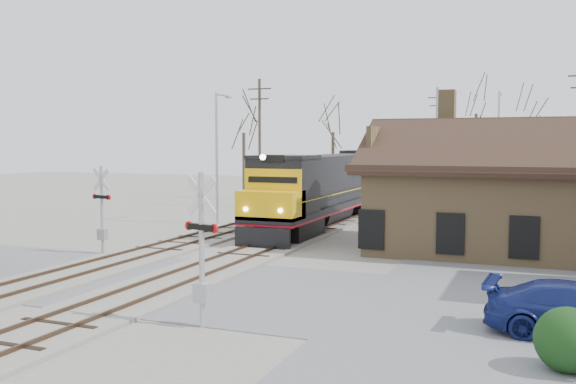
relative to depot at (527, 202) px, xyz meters
name	(u,v)px	position (x,y,z in m)	size (l,w,h in m)	color
ground	(172,284)	(-11.99, -12.00, -2.41)	(140.00, 140.00, 0.00)	gray
road	(172,284)	(-11.99, -12.00, -2.39)	(60.00, 9.00, 0.03)	slate
track_main	(310,231)	(-11.99, 3.00, -2.34)	(3.40, 90.00, 0.24)	gray
track_siding	(241,227)	(-16.49, 3.00, -2.34)	(3.40, 90.00, 0.24)	gray
depot	(527,202)	(0.00, 0.00, 0.00)	(15.20, 9.31, 7.90)	#91734B
locomotive_lead	(326,187)	(-11.99, 5.92, 0.02)	(3.10, 20.79, 4.62)	black
locomotive_trailing	(397,173)	(-11.99, 26.98, 0.02)	(3.10, 20.79, 4.37)	black
crossbuck_near	(202,256)	(-8.21, -16.46, -0.36)	(1.23, 0.42, 4.41)	#A5A8AD
crossbuck_far	(102,213)	(-18.47, -7.69, -0.46)	(1.18, 0.32, 4.15)	#A5A8AD
hedge_a	(568,340)	(1.30, -16.52, -1.66)	(1.50, 1.50, 1.50)	black
streetlight_a	(218,150)	(-18.80, 4.47, 2.32)	(0.25, 2.04, 8.40)	#A5A8AD
streetlight_b	(437,149)	(-5.49, 8.14, 2.43)	(0.25, 2.04, 8.60)	#A5A8AD
streetlight_c	(498,141)	(-3.03, 26.11, 2.95)	(0.25, 2.04, 9.64)	#A5A8AD
utility_pole_a	(260,141)	(-20.63, 15.06, 2.98)	(2.00, 0.24, 10.31)	#382D23
utility_pole_b	(437,140)	(-9.25, 32.91, 3.06)	(2.00, 0.24, 10.47)	#382D23
tree_a	(244,122)	(-25.37, 21.96, 4.71)	(4.08, 4.08, 10.00)	#382D23
tree_b	(333,122)	(-18.30, 27.10, 4.82)	(4.14, 4.14, 10.15)	#382D23
tree_c	(476,101)	(-6.13, 38.82, 7.23)	(5.52, 5.52, 13.52)	#382D23
tree_d	(532,111)	(-0.51, 32.72, 5.76)	(4.68, 4.68, 11.46)	#382D23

